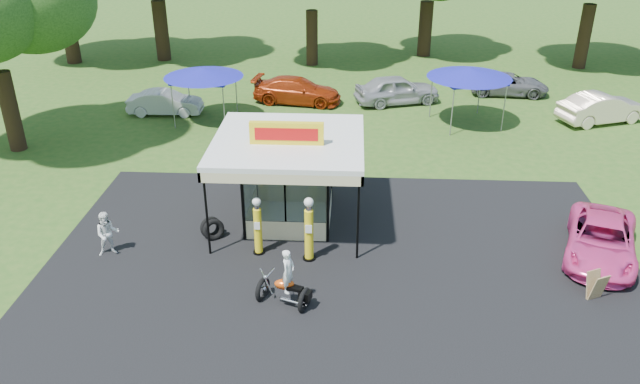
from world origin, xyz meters
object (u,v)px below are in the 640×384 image
Objects in this scene: bg_car_a at (165,103)px; bg_car_d at (509,84)px; bg_car_b at (297,90)px; a_frame_sign at (596,286)px; tent_west at (203,73)px; motorcycle at (287,283)px; bg_car_c at (397,90)px; bg_car_e at (603,108)px; kiosk_car at (295,184)px; gas_pump_left at (258,227)px; gas_station_kiosk at (289,179)px; gas_pump_right at (309,231)px; pink_sedan at (601,240)px; tent_east at (470,73)px; spectator_west at (108,234)px.

bg_car_d is (19.81, 4.70, -0.02)m from bg_car_a.
a_frame_sign is at bearing -140.91° from bg_car_b.
bg_car_a is 0.97× the size of tent_west.
motorcycle is at bearing -69.61° from tent_west.
bg_car_c is 1.05× the size of bg_car_d.
bg_car_e is at bearing 2.41° from tent_west.
kiosk_car is at bearing 121.14° from a_frame_sign.
gas_pump_left is 2.34× the size of a_frame_sign.
gas_station_kiosk is at bearing 70.25° from gas_pump_left.
pink_sedan is at bearing 4.32° from gas_pump_right.
bg_car_e reaches higher than kiosk_car.
gas_pump_right is at bearing 149.25° from bg_car_c.
bg_car_b is at bearing 74.20° from bg_car_c.
gas_pump_left reaches higher than bg_car_b.
gas_pump_left is 0.54× the size of bg_car_a.
tent_west is (-16.48, 12.83, 1.98)m from pink_sedan.
bg_car_d is 6.72m from tent_east.
bg_car_e is at bearing 5.19° from tent_east.
gas_pump_left is 5.18m from spectator_west.
pink_sedan is at bearing 140.50° from bg_car_e.
tent_east is (-7.35, -0.67, 1.98)m from bg_car_e.
a_frame_sign is at bearing -84.00° from tent_east.
gas_pump_left is 14.19m from tent_west.
gas_pump_right is 5.03m from kiosk_car.
gas_pump_left is 10.98m from a_frame_sign.
a_frame_sign is at bearing -123.88° from kiosk_car.
gas_pump_left is 0.46× the size of bg_car_e.
gas_station_kiosk is at bearing 108.76° from gas_pump_right.
bg_car_a is (-8.09, 11.77, -1.11)m from gas_station_kiosk.
gas_pump_right reaches higher than spectator_west.
tent_west is (-21.22, -0.89, 1.85)m from bg_car_e.
spectator_west is at bearing 103.33° from bg_car_e.
tent_east is (14.30, 13.82, 1.96)m from spectator_west.
bg_car_b is at bearing 104.88° from bg_car_d.
bg_car_d is at bearing 60.07° from a_frame_sign.
gas_pump_right is at bearing -71.24° from gas_station_kiosk.
gas_pump_right reaches higher than a_frame_sign.
kiosk_car is 12.00m from bg_car_b.
gas_pump_right is 22.01m from bg_car_d.
bg_car_b is at bearing 96.36° from gas_pump_right.
motorcycle is 18.27m from tent_east.
gas_pump_left is at bearing 150.88° from bg_car_d.
gas_station_kiosk is 2.91m from gas_pump_right.
motorcycle reaches higher than bg_car_b.
kiosk_car is 10.55m from tent_west.
bg_car_c is at bearing -79.18° from bg_car_b.
tent_west is 0.95× the size of tent_east.
a_frame_sign is 19.50m from bg_car_c.
gas_pump_right is at bearing 143.97° from a_frame_sign.
gas_pump_right is 6.94m from spectator_west.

